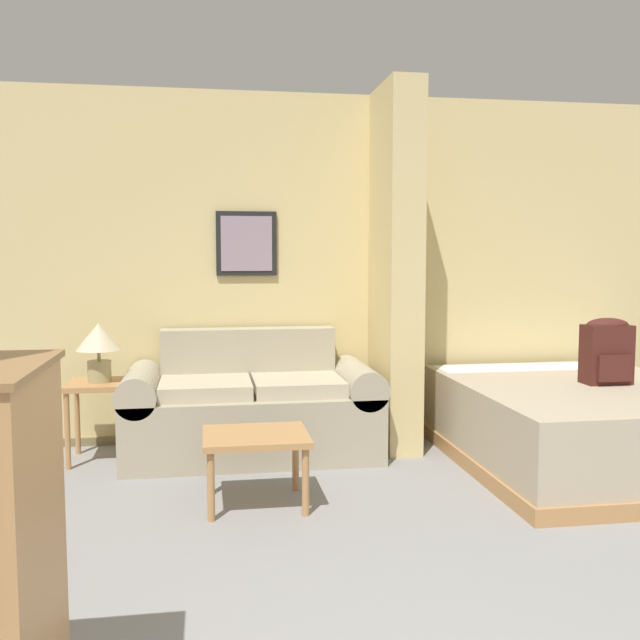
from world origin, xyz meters
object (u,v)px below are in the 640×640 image
(table_lamp, at_px, (99,343))
(backpack, at_px, (607,350))
(coffee_table, at_px, (256,443))
(bed, at_px, (581,424))
(couch, at_px, (251,408))

(table_lamp, height_order, backpack, backpack)
(coffee_table, bearing_deg, table_lamp, 133.19)
(table_lamp, distance_m, bed, 3.28)
(couch, bearing_deg, bed, -15.50)
(couch, height_order, bed, couch)
(table_lamp, relative_size, bed, 0.20)
(coffee_table, bearing_deg, bed, 10.95)
(couch, relative_size, backpack, 4.03)
(table_lamp, bearing_deg, coffee_table, -46.81)
(couch, height_order, coffee_table, couch)
(coffee_table, relative_size, backpack, 1.33)
(coffee_table, xyz_separation_m, table_lamp, (-0.98, 1.04, 0.46))
(backpack, bearing_deg, couch, 165.09)
(couch, distance_m, bed, 2.24)
(backpack, bearing_deg, coffee_table, -170.21)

